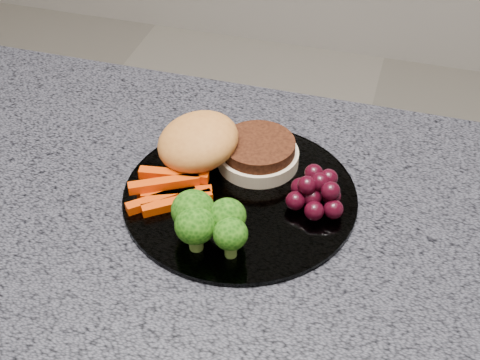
% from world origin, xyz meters
% --- Properties ---
extents(countertop, '(1.20, 0.60, 0.04)m').
position_xyz_m(countertop, '(0.00, 0.00, 0.88)').
color(countertop, '#484751').
rests_on(countertop, island_cabinet).
extents(plate, '(0.26, 0.26, 0.01)m').
position_xyz_m(plate, '(-0.05, 0.08, 0.90)').
color(plate, white).
rests_on(plate, countertop).
extents(burger, '(0.19, 0.14, 0.05)m').
position_xyz_m(burger, '(-0.09, 0.12, 0.93)').
color(burger, beige).
rests_on(burger, plate).
extents(carrot_sticks, '(0.09, 0.08, 0.02)m').
position_xyz_m(carrot_sticks, '(-0.12, 0.05, 0.91)').
color(carrot_sticks, '#D03603').
rests_on(carrot_sticks, plate).
extents(broccoli, '(0.08, 0.06, 0.05)m').
position_xyz_m(broccoli, '(-0.06, -0.00, 0.94)').
color(broccoli, olive).
rests_on(broccoli, plate).
extents(grape_bunch, '(0.06, 0.07, 0.04)m').
position_xyz_m(grape_bunch, '(0.04, 0.08, 0.92)').
color(grape_bunch, black).
rests_on(grape_bunch, plate).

